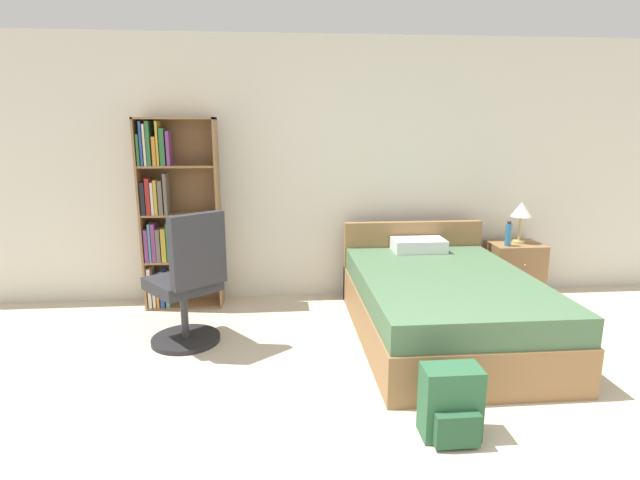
{
  "coord_description": "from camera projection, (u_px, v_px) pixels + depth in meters",
  "views": [
    {
      "loc": [
        -0.63,
        -1.81,
        1.74
      ],
      "look_at": [
        -0.3,
        1.98,
        0.87
      ],
      "focal_mm": 28.0,
      "sensor_mm": 36.0,
      "label": 1
    }
  ],
  "objects": [
    {
      "name": "office_chair",
      "position": [
        188.0,
        286.0,
        3.95
      ],
      "size": [
        0.71,
        0.72,
        1.11
      ],
      "color": "#232326",
      "rests_on": "ground_plane"
    },
    {
      "name": "bed",
      "position": [
        441.0,
        303.0,
        4.19
      ],
      "size": [
        1.39,
        2.09,
        0.81
      ],
      "color": "olive",
      "rests_on": "ground_plane"
    },
    {
      "name": "table_lamp",
      "position": [
        521.0,
        211.0,
        5.03
      ],
      "size": [
        0.21,
        0.21,
        0.42
      ],
      "color": "tan",
      "rests_on": "nightstand"
    },
    {
      "name": "water_bottle",
      "position": [
        508.0,
        234.0,
        4.94
      ],
      "size": [
        0.06,
        0.06,
        0.25
      ],
      "color": "teal",
      "rests_on": "nightstand"
    },
    {
      "name": "wall_back",
      "position": [
        339.0,
        171.0,
        5.05
      ],
      "size": [
        9.0,
        0.06,
        2.6
      ],
      "color": "silver",
      "rests_on": "ground_plane"
    },
    {
      "name": "nightstand",
      "position": [
        514.0,
        270.0,
        5.14
      ],
      "size": [
        0.51,
        0.43,
        0.58
      ],
      "color": "olive",
      "rests_on": "ground_plane"
    },
    {
      "name": "bookshelf",
      "position": [
        170.0,
        214.0,
        4.76
      ],
      "size": [
        0.73,
        0.27,
        1.82
      ],
      "color": "olive",
      "rests_on": "ground_plane"
    },
    {
      "name": "backpack_green",
      "position": [
        451.0,
        405.0,
        2.82
      ],
      "size": [
        0.33,
        0.26,
        0.42
      ],
      "color": "#2D603D",
      "rests_on": "ground_plane"
    }
  ]
}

